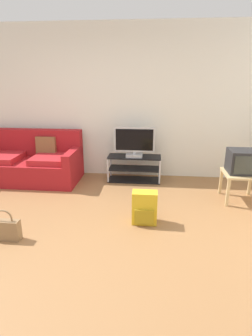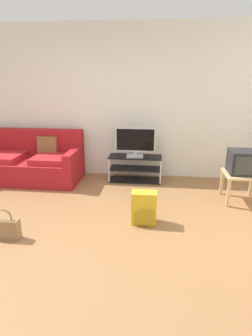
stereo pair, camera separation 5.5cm
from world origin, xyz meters
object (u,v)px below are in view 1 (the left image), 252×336
(backpack, at_px, (145,208))
(handbag, at_px, (5,229))
(tv_stand, at_px, (134,168))
(side_table, at_px, (241,177))
(crt_tv, at_px, (243,161))
(couch, at_px, (30,163))
(flat_tv, at_px, (134,142))

(backpack, xyz_separation_m, handbag, (-1.59, -0.54, -0.08))
(tv_stand, height_order, side_table, tv_stand)
(side_table, xyz_separation_m, handbag, (-2.99, -1.38, -0.24))
(crt_tv, bearing_deg, backpack, -148.74)
(handbag, bearing_deg, couch, 105.42)
(couch, distance_m, backpack, 2.54)
(flat_tv, distance_m, backpack, 1.61)
(tv_stand, bearing_deg, backpack, -81.14)
(backpack, bearing_deg, tv_stand, 94.89)
(crt_tv, xyz_separation_m, handbag, (-2.99, -1.39, -0.48))
(crt_tv, distance_m, backpack, 1.70)
(couch, height_order, side_table, couch)
(side_table, bearing_deg, couch, 171.03)
(couch, distance_m, tv_stand, 1.89)
(couch, height_order, backpack, couch)
(couch, bearing_deg, crt_tv, -8.72)
(tv_stand, xyz_separation_m, crt_tv, (1.65, -0.68, 0.39))
(tv_stand, relative_size, crt_tv, 2.27)
(couch, relative_size, flat_tv, 2.52)
(flat_tv, xyz_separation_m, backpack, (0.24, -1.51, -0.50))
(couch, relative_size, handbag, 4.71)
(crt_tv, bearing_deg, handbag, -155.01)
(crt_tv, height_order, backpack, crt_tv)
(tv_stand, relative_size, flat_tv, 1.32)
(couch, xyz_separation_m, crt_tv, (3.53, -0.54, 0.29))
(couch, height_order, tv_stand, couch)
(crt_tv, distance_m, handbag, 3.34)
(flat_tv, distance_m, handbag, 2.52)
(tv_stand, distance_m, backpack, 1.55)
(flat_tv, height_order, crt_tv, flat_tv)
(flat_tv, xyz_separation_m, side_table, (1.65, -0.67, -0.34))
(tv_stand, distance_m, side_table, 1.79)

